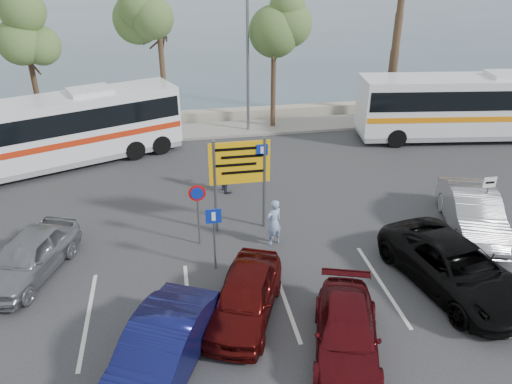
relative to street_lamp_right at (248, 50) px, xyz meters
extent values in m
plane|color=#303032|center=(-3.00, -13.52, -4.60)|extent=(120.00, 120.00, 0.00)
cube|color=gray|center=(-3.00, 0.48, -4.52)|extent=(44.00, 2.40, 0.15)
cube|color=#A99E87|center=(-3.00, 2.48, -4.30)|extent=(48.00, 0.80, 0.60)
plane|color=#39515C|center=(-3.00, 46.48, -4.59)|extent=(140.00, 140.00, 0.00)
cylinder|color=#382619|center=(-11.00, 0.48, -1.93)|extent=(0.28, 0.28, 5.04)
cylinder|color=#382619|center=(-4.50, 0.48, -1.65)|extent=(0.28, 0.28, 5.60)
cylinder|color=#382619|center=(1.50, 0.48, -1.86)|extent=(0.28, 0.28, 5.18)
cylinder|color=#382619|center=(8.50, 0.48, 0.55)|extent=(0.48, 0.48, 10.00)
cylinder|color=slate|center=(0.00, 0.08, -0.45)|extent=(0.16, 0.16, 8.00)
cylinder|color=slate|center=(-2.90, -10.32, -2.80)|extent=(0.12, 0.12, 3.60)
cylinder|color=slate|center=(-1.10, -10.32, -2.80)|extent=(0.12, 0.12, 3.60)
cube|color=#F2AE0C|center=(-2.00, -10.32, -1.90)|extent=(2.20, 0.06, 1.60)
cube|color=#0C2699|center=(-1.20, -10.36, -1.45)|extent=(0.42, 0.01, 0.42)
cylinder|color=slate|center=(-3.60, -11.12, -3.50)|extent=(0.07, 0.07, 2.20)
cylinder|color=#B20C0C|center=(-3.60, -11.15, -2.55)|extent=(0.60, 0.03, 0.60)
cylinder|color=slate|center=(-3.20, -12.72, -3.50)|extent=(0.07, 0.07, 2.20)
cube|color=#0C2699|center=(-3.20, -12.74, -2.60)|extent=(0.50, 0.03, 0.50)
cylinder|color=slate|center=(6.80, -12.02, -3.50)|extent=(0.07, 0.07, 2.20)
cube|color=white|center=(6.80, -12.04, -2.60)|extent=(0.50, 0.03, 0.40)
cube|color=white|center=(-9.50, -3.02, -2.68)|extent=(11.45, 6.47, 2.80)
cube|color=black|center=(-9.50, -3.02, -2.18)|extent=(11.26, 6.42, 0.99)
cube|color=#BA290E|center=(-9.50, -3.02, -3.13)|extent=(11.36, 6.46, 0.28)
cube|color=gray|center=(-9.50, -3.02, -4.08)|extent=(11.34, 6.41, 0.52)
cube|color=white|center=(-9.50, -3.02, -1.17)|extent=(2.32, 2.11, 0.23)
cube|color=white|center=(11.43, -3.02, -2.64)|extent=(11.82, 3.97, 2.85)
cube|color=black|center=(11.43, -3.02, -2.13)|extent=(11.60, 3.98, 1.01)
cube|color=orange|center=(11.43, -3.02, -3.10)|extent=(11.71, 3.98, 0.29)
cube|color=gray|center=(11.43, -3.02, -4.07)|extent=(11.71, 3.93, 0.53)
cube|color=white|center=(11.43, -3.02, -1.10)|extent=(2.12, 1.79, 0.23)
imported|color=gray|center=(-9.12, -12.02, -3.88)|extent=(3.11, 4.55, 1.44)
imported|color=#10144D|center=(-5.00, -17.02, -3.84)|extent=(3.38, 4.84, 1.51)
imported|color=#510D12|center=(-0.20, -17.02, -4.00)|extent=(2.85, 4.44, 1.20)
imported|color=#4B0C0A|center=(-2.60, -15.20, -3.90)|extent=(3.10, 4.45, 1.41)
imported|color=black|center=(4.00, -15.03, -3.85)|extent=(3.46, 5.75, 1.49)
imported|color=#9B9CA1|center=(6.40, -12.02, -3.81)|extent=(3.04, 5.08, 1.58)
imported|color=#879EC4|center=(-1.00, -11.58, -3.72)|extent=(0.76, 0.66, 1.76)
imported|color=#2D3043|center=(-2.11, -7.02, -3.70)|extent=(0.87, 1.01, 1.80)
camera|label=1|loc=(-4.28, -26.38, 5.17)|focal=35.00mm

